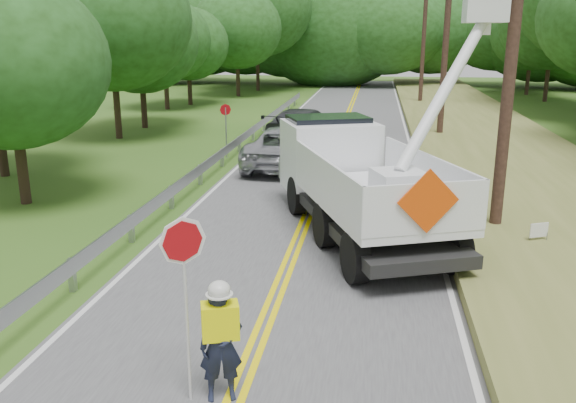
# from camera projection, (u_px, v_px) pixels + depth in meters

# --- Properties ---
(road) EXTENTS (7.20, 96.00, 0.03)m
(road) POSITION_uv_depth(u_px,v_px,m) (321.00, 182.00, 21.02)
(road) COLOR #4B4A4D
(road) RESTS_ON ground
(guardrail) EXTENTS (0.18, 48.00, 0.77)m
(guardrail) POSITION_uv_depth(u_px,v_px,m) (217.00, 158.00, 22.30)
(guardrail) COLOR #9C9EA3
(guardrail) RESTS_ON ground
(utility_poles) EXTENTS (1.60, 43.30, 10.00)m
(utility_poles) POSITION_uv_depth(u_px,v_px,m) (467.00, 27.00, 21.76)
(utility_poles) COLOR black
(utility_poles) RESTS_ON ground
(tall_grass_verge) EXTENTS (7.00, 96.00, 0.30)m
(tall_grass_verge) POSITION_uv_depth(u_px,v_px,m) (532.00, 185.00, 19.98)
(tall_grass_verge) COLOR #61692D
(tall_grass_verge) RESTS_ON ground
(treeline_left) EXTENTS (11.66, 54.30, 11.77)m
(treeline_left) POSITION_uv_depth(u_px,v_px,m) (191.00, 24.00, 38.40)
(treeline_left) COLOR #332319
(treeline_left) RESTS_ON ground
(treeline_horizon) EXTENTS (57.43, 14.10, 11.91)m
(treeline_horizon) POSITION_uv_depth(u_px,v_px,m) (359.00, 29.00, 59.64)
(treeline_horizon) COLOR #1E4113
(treeline_horizon) RESTS_ON ground
(flagger) EXTENTS (1.05, 0.62, 2.71)m
(flagger) POSITION_uv_depth(u_px,v_px,m) (220.00, 336.00, 8.23)
(flagger) COLOR #191E33
(flagger) RESTS_ON road
(bucket_truck) EXTENTS (5.84, 8.10, 7.42)m
(bucket_truck) POSITION_uv_depth(u_px,v_px,m) (356.00, 164.00, 15.93)
(bucket_truck) COLOR black
(bucket_truck) RESTS_ON road
(suv_silver) EXTENTS (2.82, 5.79, 1.58)m
(suv_silver) POSITION_uv_depth(u_px,v_px,m) (287.00, 147.00, 23.17)
(suv_silver) COLOR #ABACB3
(suv_silver) RESTS_ON road
(suv_darkgrey) EXTENTS (3.63, 5.90, 1.60)m
(suv_darkgrey) POSITION_uv_depth(u_px,v_px,m) (304.00, 125.00, 28.66)
(suv_darkgrey) COLOR #34363C
(suv_darkgrey) RESTS_ON road
(stop_sign_permanent) EXTENTS (0.41, 0.29, 2.25)m
(stop_sign_permanent) POSITION_uv_depth(u_px,v_px,m) (226.00, 123.00, 24.77)
(stop_sign_permanent) COLOR #9C9EA3
(stop_sign_permanent) RESTS_ON ground
(yard_sign) EXTENTS (0.46, 0.23, 0.71)m
(yard_sign) POSITION_uv_depth(u_px,v_px,m) (539.00, 231.00, 14.13)
(yard_sign) COLOR white
(yard_sign) RESTS_ON ground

